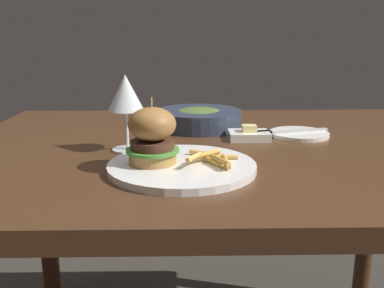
% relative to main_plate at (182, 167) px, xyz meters
% --- Properties ---
extents(dining_table, '(1.26, 0.93, 0.74)m').
position_rel_main_plate_xyz_m(dining_table, '(0.09, 0.21, -0.09)').
color(dining_table, '#472B19').
rests_on(dining_table, ground).
extents(main_plate, '(0.28, 0.28, 0.01)m').
position_rel_main_plate_xyz_m(main_plate, '(0.00, 0.00, 0.00)').
color(main_plate, white).
rests_on(main_plate, dining_table).
extents(burger_sandwich, '(0.10, 0.10, 0.13)m').
position_rel_main_plate_xyz_m(burger_sandwich, '(-0.06, 0.00, 0.06)').
color(burger_sandwich, '#B78447').
rests_on(burger_sandwich, main_plate).
extents(fries_pile, '(0.10, 0.12, 0.02)m').
position_rel_main_plate_xyz_m(fries_pile, '(0.06, 0.00, 0.02)').
color(fries_pile, gold).
rests_on(fries_pile, main_plate).
extents(wine_glass, '(0.08, 0.08, 0.17)m').
position_rel_main_plate_xyz_m(wine_glass, '(-0.12, 0.15, 0.12)').
color(wine_glass, silver).
rests_on(wine_glass, dining_table).
extents(bread_plate, '(0.15, 0.15, 0.01)m').
position_rel_main_plate_xyz_m(bread_plate, '(0.30, 0.28, -0.00)').
color(bread_plate, white).
rests_on(bread_plate, dining_table).
extents(table_knife, '(0.22, 0.08, 0.01)m').
position_rel_main_plate_xyz_m(table_knife, '(0.25, 0.27, 0.01)').
color(table_knife, silver).
rests_on(table_knife, bread_plate).
extents(butter_dish, '(0.10, 0.08, 0.04)m').
position_rel_main_plate_xyz_m(butter_dish, '(0.17, 0.25, 0.00)').
color(butter_dish, white).
rests_on(butter_dish, dining_table).
extents(soup_bowl, '(0.24, 0.24, 0.06)m').
position_rel_main_plate_xyz_m(soup_bowl, '(0.05, 0.39, 0.02)').
color(soup_bowl, '#2D384C').
rests_on(soup_bowl, dining_table).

